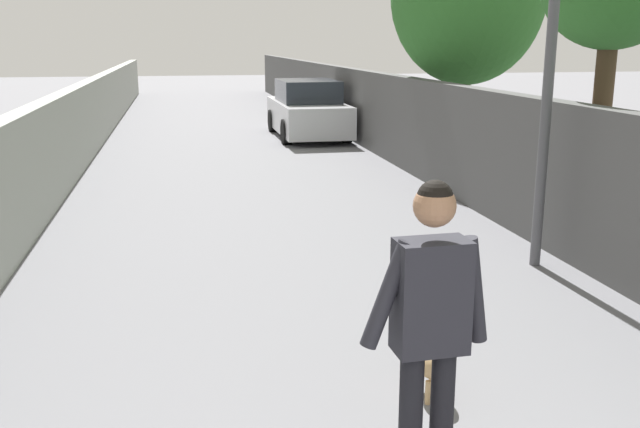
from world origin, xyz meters
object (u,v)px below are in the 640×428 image
Objects in this scene: lamp_post at (554,14)px; dog at (429,360)px; person_skateboarder at (430,320)px; car_near at (308,111)px.

lamp_post is 4.41m from dog.
dog is (-2.74, 2.31, -2.58)m from lamp_post.
person_skateboarder reaches higher than dog.
car_near is (15.74, -2.20, -0.44)m from person_skateboarder.
person_skateboarder is 15.90m from car_near.
lamp_post is 11.92m from car_near.
car_near is (14.45, -1.71, 0.44)m from dog.
person_skateboarder is 0.43× the size of car_near.
person_skateboarder is at bearing 172.04° from car_near.
person_skateboarder is (-4.03, 2.80, -1.70)m from lamp_post.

